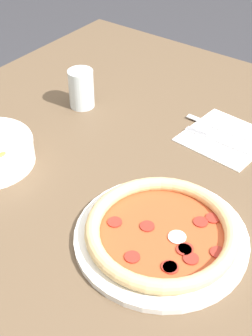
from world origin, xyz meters
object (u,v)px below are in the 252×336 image
Objects in this scene: pizza at (161,233)px; knife at (234,134)px; fork at (221,142)px; glass at (81,89)px.

pizza reaches higher than knife.
fork is 1.87× the size of glass.
knife is (0.05, -0.01, -0.00)m from fork.
knife is at bearing -97.98° from fork.
glass reaches higher than pizza.
glass is at bearing 57.29° from pizza.
glass reaches higher than knife.
pizza is 1.72× the size of fork.
fork is at bearing -80.74° from glass.
pizza is 3.21× the size of glass.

